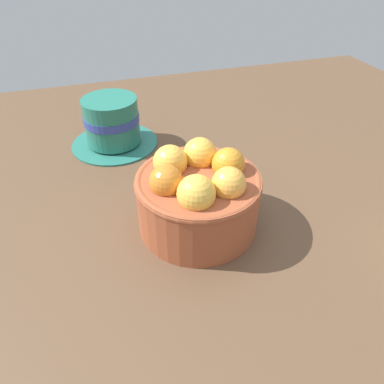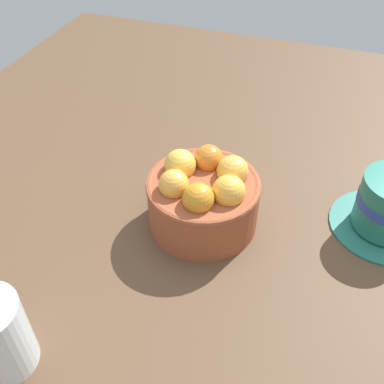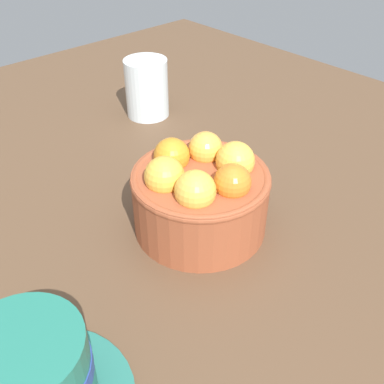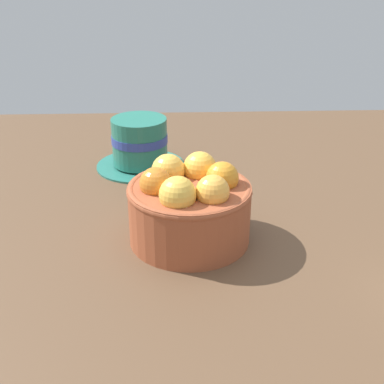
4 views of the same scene
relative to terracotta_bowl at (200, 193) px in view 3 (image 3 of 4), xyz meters
The scene contains 4 objects.
ground_plane 6.82cm from the terracotta_bowl, 67.60° to the right, with size 123.92×106.41×4.34cm, color brown.
terracotta_bowl is the anchor object (origin of this frame).
coffee_cup 24.36cm from the terracotta_bowl, 107.00° to the left, with size 14.32×14.32×8.06cm.
water_glass 28.83cm from the terracotta_bowl, 26.69° to the right, with size 6.71×6.71×9.03cm, color silver.
Camera 3 is at (-27.90, 26.98, 33.54)cm, focal length 42.38 mm.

